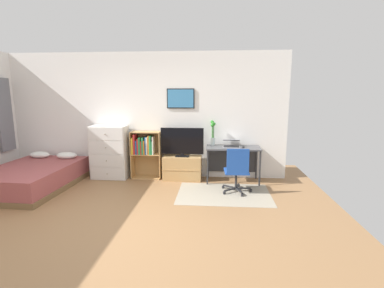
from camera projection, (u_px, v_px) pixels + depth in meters
ground_plane at (107, 223)px, 4.08m from camera, size 7.20×7.20×0.00m
wall_back_with_posters at (146, 115)px, 6.22m from camera, size 6.12×0.09×2.70m
area_rug at (224, 194)px, 5.24m from camera, size 1.70×1.20×0.01m
bed at (32, 177)px, 5.54m from camera, size 1.48×2.05×0.57m
dresser at (110, 152)px, 6.15m from camera, size 0.77×0.46×1.15m
bookshelf at (145, 150)px, 6.14m from camera, size 0.64×0.30×1.02m
tv_stand at (182, 168)px, 6.10m from camera, size 0.81×0.41×0.51m
television at (182, 142)px, 5.98m from camera, size 0.91×0.16×0.62m
desk at (233, 153)px, 5.95m from camera, size 1.10×0.55×0.74m
office_chair at (237, 169)px, 5.20m from camera, size 0.56×0.58×0.86m
laptop at (231, 144)px, 5.89m from camera, size 0.36×0.39×0.15m
computer_mouse at (243, 147)px, 5.77m from camera, size 0.06×0.10×0.03m
bamboo_vase at (213, 132)px, 6.00m from camera, size 0.11×0.10×0.53m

